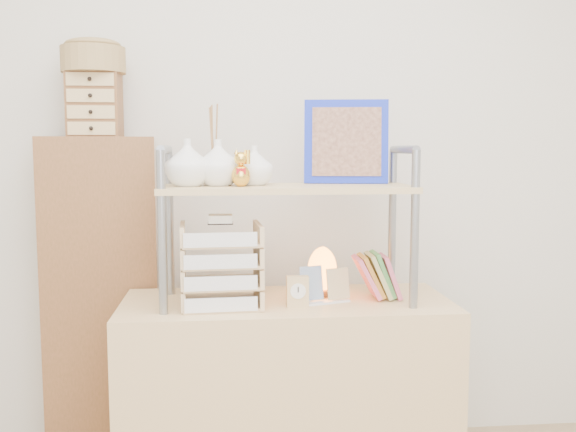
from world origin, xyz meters
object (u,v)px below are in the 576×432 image
cabinet (102,301)px  salt_lamp (322,270)px  letter_tray (221,270)px  desk (287,399)px

cabinet → salt_lamp: bearing=-24.6°
letter_tray → salt_lamp: bearing=20.2°
letter_tray → salt_lamp: size_ratio=1.76×
desk → cabinet: 0.87m
desk → cabinet: (-0.73, 0.37, 0.30)m
desk → salt_lamp: size_ratio=6.52×
desk → cabinet: cabinet is taller
desk → letter_tray: 0.56m
letter_tray → desk: bearing=14.2°
cabinet → letter_tray: cabinet is taller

